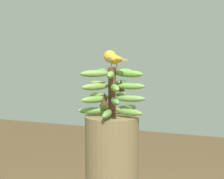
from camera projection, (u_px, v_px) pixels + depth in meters
name	position (u px, v px, depth m)	size (l,w,h in m)	color
banana_bunch	(112.00, 92.00, 1.80)	(0.32, 0.31, 0.23)	brown
perched_bird	(112.00, 58.00, 1.79)	(0.17, 0.17, 0.08)	#C68933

